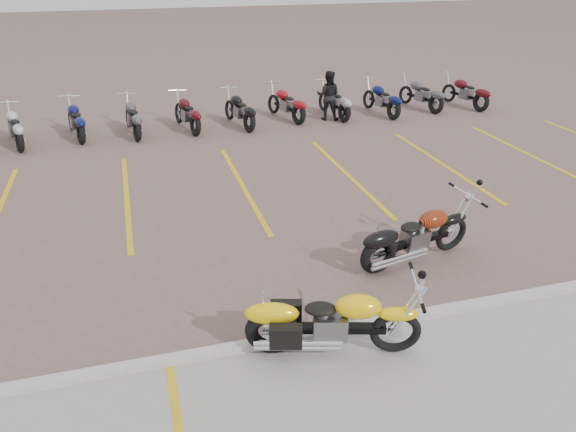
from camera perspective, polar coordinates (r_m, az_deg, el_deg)
name	(u,v)px	position (r m, az deg, el deg)	size (l,w,h in m)	color
ground	(289,268)	(10.05, 0.11, -5.33)	(100.00, 100.00, 0.00)	#705850
curb	(327,332)	(8.44, 3.99, -11.66)	(60.00, 0.18, 0.12)	#ADAAA3
parking_stripes	(243,186)	(13.54, -4.63, 3.07)	(38.00, 5.50, 0.01)	gold
yellow_cruiser	(329,323)	(7.88, 4.18, -10.75)	(2.38, 0.84, 1.01)	black
flame_cruiser	(413,238)	(10.26, 12.54, -2.20)	(2.35, 0.64, 0.98)	black
person_b	(328,96)	(18.86, 4.11, 12.11)	(0.78, 0.61, 1.60)	black
bg_bike_row	(212,110)	(18.21, -7.77, 10.64)	(19.15, 2.08, 1.10)	black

